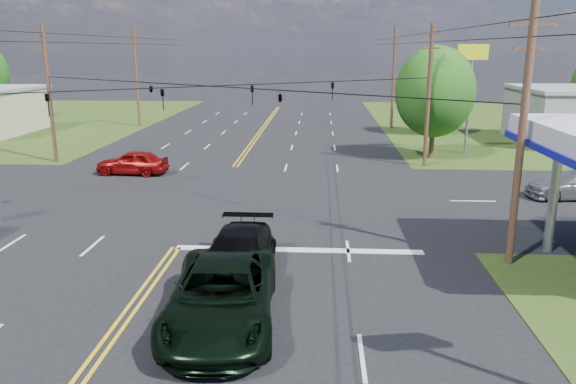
# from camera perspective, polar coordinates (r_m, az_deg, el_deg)

# --- Properties ---
(ground) EXTENTS (280.00, 280.00, 0.00)m
(ground) POSITION_cam_1_polar(r_m,az_deg,el_deg) (30.94, -7.63, -0.54)
(ground) COLOR black
(ground) RESTS_ON ground
(stop_bar) EXTENTS (10.00, 0.50, 0.02)m
(stop_bar) POSITION_cam_1_polar(r_m,az_deg,el_deg) (22.77, 1.07, -5.94)
(stop_bar) COLOR silver
(stop_bar) RESTS_ON ground
(pole_se) EXTENTS (1.60, 0.28, 9.50)m
(pole_se) POSITION_cam_1_polar(r_m,az_deg,el_deg) (21.77, 22.65, 5.37)
(pole_se) COLOR #432A1C
(pole_se) RESTS_ON ground
(pole_nw) EXTENTS (1.60, 0.28, 9.50)m
(pole_nw) POSITION_cam_1_polar(r_m,az_deg,el_deg) (42.81, -23.09, 9.27)
(pole_nw) COLOR #432A1C
(pole_nw) RESTS_ON ground
(pole_ne) EXTENTS (1.60, 0.28, 9.50)m
(pole_ne) POSITION_cam_1_polar(r_m,az_deg,el_deg) (39.12, 14.09, 9.60)
(pole_ne) COLOR #432A1C
(pole_ne) RESTS_ON ground
(pole_left_far) EXTENTS (1.60, 0.28, 10.00)m
(pole_left_far) POSITION_cam_1_polar(r_m,az_deg,el_deg) (60.40, -15.14, 11.34)
(pole_left_far) COLOR #432A1C
(pole_left_far) RESTS_ON ground
(pole_right_far) EXTENTS (1.60, 0.28, 10.00)m
(pole_right_far) POSITION_cam_1_polar(r_m,az_deg,el_deg) (57.85, 10.66, 11.47)
(pole_right_far) COLOR #432A1C
(pole_right_far) RESTS_ON ground
(span_wire_signals) EXTENTS (26.00, 18.00, 1.13)m
(span_wire_signals) POSITION_cam_1_polar(r_m,az_deg,el_deg) (29.96, -8.02, 10.60)
(span_wire_signals) COLOR black
(span_wire_signals) RESTS_ON ground
(power_lines) EXTENTS (26.04, 100.00, 0.64)m
(power_lines) POSITION_cam_1_polar(r_m,az_deg,el_deg) (27.95, -9.03, 15.64)
(power_lines) COLOR black
(power_lines) RESTS_ON ground
(tree_right_a) EXTENTS (5.70, 5.70, 8.18)m
(tree_right_a) POSITION_cam_1_polar(r_m,az_deg,el_deg) (42.24, 14.70, 9.82)
(tree_right_a) COLOR #432A1C
(tree_right_a) RESTS_ON ground
(tree_right_b) EXTENTS (4.94, 4.94, 7.09)m
(tree_right_b) POSITION_cam_1_polar(r_m,az_deg,el_deg) (54.52, 14.84, 10.07)
(tree_right_b) COLOR #432A1C
(tree_right_b) RESTS_ON ground
(pickup_dkgreen) EXTENTS (3.42, 6.77, 1.83)m
(pickup_dkgreen) POSITION_cam_1_polar(r_m,az_deg,el_deg) (16.75, -6.78, -10.43)
(pickup_dkgreen) COLOR black
(pickup_dkgreen) RESTS_ON ground
(suv_black) EXTENTS (2.42, 5.84, 1.69)m
(suv_black) POSITION_cam_1_polar(r_m,az_deg,el_deg) (19.78, -5.12, -6.61)
(suv_black) COLOR black
(suv_black) RESTS_ON ground
(sedan_red) EXTENTS (4.63, 2.11, 1.54)m
(sedan_red) POSITION_cam_1_polar(r_m,az_deg,el_deg) (37.56, -15.54, 2.92)
(sedan_red) COLOR maroon
(sedan_red) RESTS_ON ground
(sedan_far) EXTENTS (5.29, 2.49, 1.49)m
(sedan_far) POSITION_cam_1_polar(r_m,az_deg,el_deg) (34.10, 27.14, 0.66)
(sedan_far) COLOR #9C9DA1
(sedan_far) RESTS_ON ground
(polesign_ne) EXTENTS (2.27, 0.32, 8.23)m
(polesign_ne) POSITION_cam_1_polar(r_m,az_deg,el_deg) (44.91, 18.14, 11.84)
(polesign_ne) COLOR #A5A5AA
(polesign_ne) RESTS_ON ground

